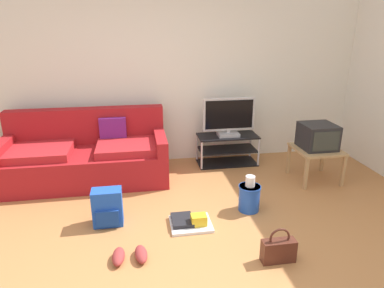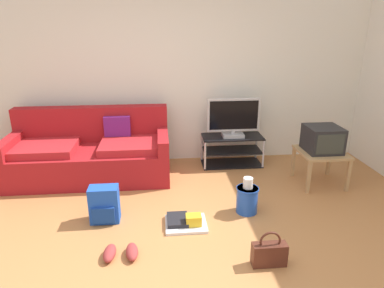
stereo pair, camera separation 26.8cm
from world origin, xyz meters
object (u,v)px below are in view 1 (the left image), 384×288
Objects in this scene: flat_tv at (229,117)px; cleaning_bucket at (249,196)px; backpack at (108,208)px; side_table at (316,153)px; crt_tv at (318,136)px; handbag at (279,250)px; couch at (87,156)px; sneakers_pair at (130,255)px; floor_tray at (190,222)px; tv_stand at (227,149)px.

flat_tv reaches higher than cleaning_bucket.
side_table is at bearing 40.80° from backpack.
crt_tv is at bearing 41.12° from backpack.
cleaning_bucket is at bearing 28.07° from backpack.
handbag is (-1.16, -1.54, -0.27)m from side_table.
side_table is (3.02, -0.53, 0.06)m from couch.
crt_tv is at bearing 28.24° from sneakers_pair.
side_table is at bearing 24.75° from floor_tray.
sneakers_pair is (0.56, -1.84, -0.29)m from couch.
couch is 2.79× the size of flat_tv.
cleaning_bucket is (-0.11, -1.37, -0.55)m from flat_tv.
backpack is (0.34, -1.20, -0.14)m from couch.
side_table is 2.05m from floor_tray.
sneakers_pair is (-1.33, -0.67, -0.13)m from cleaning_bucket.
backpack is 0.88m from floor_tray.
crt_tv is (1.02, -0.72, -0.11)m from flat_tv.
crt_tv is (-0.00, 0.02, 0.23)m from side_table.
tv_stand is 1.28m from side_table.
tv_stand is 2.06× the size of floor_tray.
cleaning_bucket is (1.56, 0.04, -0.02)m from backpack.
couch reaches higher than cleaning_bucket.
couch is 2.03m from tv_stand.
side_table reaches higher than backpack.
tv_stand is at bearing 143.96° from crt_tv.
side_table is (1.02, -0.75, 0.17)m from tv_stand.
crt_tv is 1.02× the size of cleaning_bucket.
floor_tray is at bearing -117.52° from flat_tv.
crt_tv is 1.30× the size of sneakers_pair.
flat_tv is 1.91m from floor_tray.
flat_tv is 2.27× the size of handbag.
crt_tv is 1.38m from cleaning_bucket.
cleaning_bucket is at bearing -94.71° from tv_stand.
crt_tv is at bearing -9.62° from couch.
tv_stand is at bearing 6.42° from couch.
crt_tv reaches higher than backpack.
tv_stand is 1.81m from floor_tray.
floor_tray is at bearing -49.25° from couch.
flat_tv is (2.01, 0.20, 0.39)m from couch.
couch reaches higher than crt_tv.
couch is at bearing -174.21° from flat_tv.
crt_tv is (3.02, -0.51, 0.28)m from couch.
side_table is (1.02, -0.73, -0.34)m from flat_tv.
flat_tv is 1.25m from crt_tv.
couch is at bearing 107.01° from sneakers_pair.
tv_stand is 2.30m from handbag.
floor_tray is at bearing 134.38° from handbag.
flat_tv is at bearing 86.39° from handbag.
handbag is at bearing -2.87° from backpack.
sneakers_pair is (-2.46, -1.31, -0.34)m from side_table.
backpack is 0.92× the size of floor_tray.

